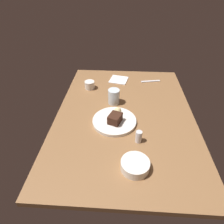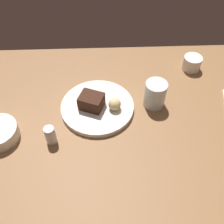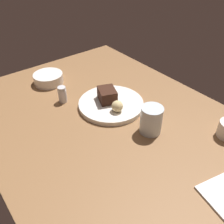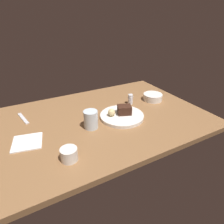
{
  "view_description": "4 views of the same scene",
  "coord_description": "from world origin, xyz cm",
  "px_view_note": "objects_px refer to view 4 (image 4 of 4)",
  "views": [
    {
      "loc": [
        -96.24,
        1.97,
        76.92
      ],
      "look_at": [
        -5.74,
        7.69,
        7.9
      ],
      "focal_mm": 31.18,
      "sensor_mm": 36.0,
      "label": 1
    },
    {
      "loc": [
        -6.42,
        -54.66,
        72.45
      ],
      "look_at": [
        -4.2,
        1.13,
        6.77
      ],
      "focal_mm": 41.62,
      "sensor_mm": 36.0,
      "label": 2
    },
    {
      "loc": [
        54.44,
        -43.39,
        60.79
      ],
      "look_at": [
        -3.37,
        2.04,
        5.32
      ],
      "focal_mm": 40.08,
      "sensor_mm": 36.0,
      "label": 3
    },
    {
      "loc": [
        42.98,
        89.67,
        59.06
      ],
      "look_at": [
        -2.21,
        6.64,
        8.62
      ],
      "focal_mm": 30.78,
      "sensor_mm": 36.0,
      "label": 4
    }
  ],
  "objects_px": {
    "chocolate_cake_slice": "(124,110)",
    "dessert_plate": "(122,116)",
    "bread_roll": "(112,112)",
    "side_bowl": "(153,97)",
    "coffee_cup": "(69,154)",
    "folded_napkin": "(27,142)",
    "salt_shaker": "(130,99)",
    "water_glass": "(91,119)",
    "dessert_spoon": "(23,118)"
  },
  "relations": [
    {
      "from": "dessert_plate",
      "to": "side_bowl",
      "type": "xyz_separation_m",
      "value": [
        -0.32,
        -0.11,
        0.01
      ]
    },
    {
      "from": "dessert_plate",
      "to": "coffee_cup",
      "type": "xyz_separation_m",
      "value": [
        0.38,
        0.2,
        0.02
      ]
    },
    {
      "from": "dessert_plate",
      "to": "coffee_cup",
      "type": "bearing_deg",
      "value": 28.11
    },
    {
      "from": "bread_roll",
      "to": "coffee_cup",
      "type": "relative_size",
      "value": 0.6
    },
    {
      "from": "chocolate_cake_slice",
      "to": "dessert_spoon",
      "type": "relative_size",
      "value": 0.52
    },
    {
      "from": "bread_roll",
      "to": "salt_shaker",
      "type": "distance_m",
      "value": 0.24
    },
    {
      "from": "water_glass",
      "to": "coffee_cup",
      "type": "xyz_separation_m",
      "value": [
        0.18,
        0.19,
        -0.02
      ]
    },
    {
      "from": "bread_roll",
      "to": "dessert_spoon",
      "type": "bearing_deg",
      "value": -28.05
    },
    {
      "from": "chocolate_cake_slice",
      "to": "bread_roll",
      "type": "distance_m",
      "value": 0.08
    },
    {
      "from": "bread_roll",
      "to": "coffee_cup",
      "type": "xyz_separation_m",
      "value": [
        0.32,
        0.22,
        -0.01
      ]
    },
    {
      "from": "water_glass",
      "to": "side_bowl",
      "type": "relative_size",
      "value": 0.76
    },
    {
      "from": "dessert_spoon",
      "to": "salt_shaker",
      "type": "bearing_deg",
      "value": -111.99
    },
    {
      "from": "dessert_plate",
      "to": "side_bowl",
      "type": "relative_size",
      "value": 1.96
    },
    {
      "from": "water_glass",
      "to": "side_bowl",
      "type": "height_order",
      "value": "water_glass"
    },
    {
      "from": "dessert_plate",
      "to": "chocolate_cake_slice",
      "type": "xyz_separation_m",
      "value": [
        -0.02,
        -0.0,
        0.03
      ]
    },
    {
      "from": "dessert_plate",
      "to": "folded_napkin",
      "type": "bearing_deg",
      "value": -0.72
    },
    {
      "from": "salt_shaker",
      "to": "bread_roll",
      "type": "bearing_deg",
      "value": 29.37
    },
    {
      "from": "coffee_cup",
      "to": "dessert_spoon",
      "type": "distance_m",
      "value": 0.48
    },
    {
      "from": "chocolate_cake_slice",
      "to": "salt_shaker",
      "type": "xyz_separation_m",
      "value": [
        -0.13,
        -0.13,
        -0.01
      ]
    },
    {
      "from": "chocolate_cake_slice",
      "to": "water_glass",
      "type": "bearing_deg",
      "value": 4.94
    },
    {
      "from": "coffee_cup",
      "to": "dessert_spoon",
      "type": "height_order",
      "value": "coffee_cup"
    },
    {
      "from": "water_glass",
      "to": "dessert_spoon",
      "type": "bearing_deg",
      "value": -41.27
    },
    {
      "from": "chocolate_cake_slice",
      "to": "dessert_plate",
      "type": "bearing_deg",
      "value": 12.52
    },
    {
      "from": "water_glass",
      "to": "coffee_cup",
      "type": "relative_size",
      "value": 1.37
    },
    {
      "from": "dessert_plate",
      "to": "salt_shaker",
      "type": "xyz_separation_m",
      "value": [
        -0.15,
        -0.13,
        0.02
      ]
    },
    {
      "from": "dessert_spoon",
      "to": "folded_napkin",
      "type": "distance_m",
      "value": 0.25
    },
    {
      "from": "water_glass",
      "to": "coffee_cup",
      "type": "height_order",
      "value": "water_glass"
    },
    {
      "from": "bread_roll",
      "to": "folded_napkin",
      "type": "bearing_deg",
      "value": 1.31
    },
    {
      "from": "bread_roll",
      "to": "side_bowl",
      "type": "height_order",
      "value": "bread_roll"
    },
    {
      "from": "dessert_spoon",
      "to": "chocolate_cake_slice",
      "type": "bearing_deg",
      "value": -126.73
    },
    {
      "from": "dessert_spoon",
      "to": "coffee_cup",
      "type": "bearing_deg",
      "value": -175.21
    },
    {
      "from": "bread_roll",
      "to": "water_glass",
      "type": "bearing_deg",
      "value": 12.71
    },
    {
      "from": "coffee_cup",
      "to": "folded_napkin",
      "type": "relative_size",
      "value": 0.54
    },
    {
      "from": "chocolate_cake_slice",
      "to": "coffee_cup",
      "type": "xyz_separation_m",
      "value": [
        0.4,
        0.21,
        -0.02
      ]
    },
    {
      "from": "dessert_plate",
      "to": "salt_shaker",
      "type": "relative_size",
      "value": 3.79
    },
    {
      "from": "side_bowl",
      "to": "dessert_plate",
      "type": "bearing_deg",
      "value": 19.06
    },
    {
      "from": "coffee_cup",
      "to": "side_bowl",
      "type": "bearing_deg",
      "value": -155.85
    },
    {
      "from": "dessert_plate",
      "to": "chocolate_cake_slice",
      "type": "distance_m",
      "value": 0.04
    },
    {
      "from": "salt_shaker",
      "to": "side_bowl",
      "type": "height_order",
      "value": "salt_shaker"
    },
    {
      "from": "chocolate_cake_slice",
      "to": "salt_shaker",
      "type": "bearing_deg",
      "value": -134.59
    },
    {
      "from": "salt_shaker",
      "to": "coffee_cup",
      "type": "relative_size",
      "value": 0.93
    },
    {
      "from": "coffee_cup",
      "to": "folded_napkin",
      "type": "xyz_separation_m",
      "value": [
        0.14,
        -0.21,
        -0.03
      ]
    },
    {
      "from": "salt_shaker",
      "to": "dessert_spoon",
      "type": "distance_m",
      "value": 0.67
    },
    {
      "from": "bread_roll",
      "to": "water_glass",
      "type": "height_order",
      "value": "water_glass"
    },
    {
      "from": "side_bowl",
      "to": "bread_roll",
      "type": "bearing_deg",
      "value": 13.78
    },
    {
      "from": "dessert_plate",
      "to": "side_bowl",
      "type": "bearing_deg",
      "value": -160.94
    },
    {
      "from": "water_glass",
      "to": "bread_roll",
      "type": "bearing_deg",
      "value": -167.29
    },
    {
      "from": "coffee_cup",
      "to": "dessert_spoon",
      "type": "bearing_deg",
      "value": -74.04
    },
    {
      "from": "chocolate_cake_slice",
      "to": "bread_roll",
      "type": "bearing_deg",
      "value": -9.33
    },
    {
      "from": "water_glass",
      "to": "folded_napkin",
      "type": "height_order",
      "value": "water_glass"
    }
  ]
}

